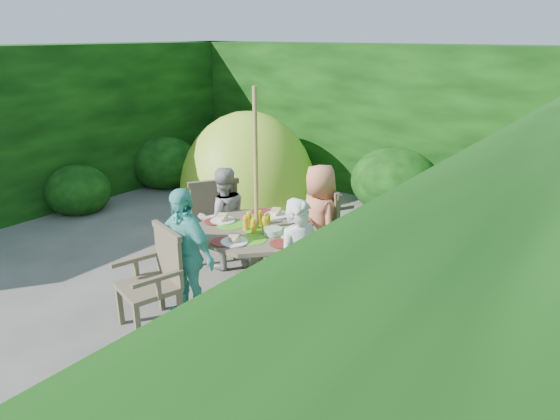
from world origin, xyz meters
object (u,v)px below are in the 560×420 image
Objects in this scene: garden_chair_left at (212,217)px; garden_chair_front at (155,278)px; child_left at (224,218)px; child_back at (319,222)px; patio_table at (257,239)px; child_right at (300,267)px; garden_chair_right at (319,298)px; parasol_pole at (256,197)px; dome_tent at (248,195)px; child_front at (184,254)px; garden_chair_back at (339,228)px.

garden_chair_front is at bearing 56.00° from garden_chair_left.
child_left is (0.28, -0.09, 0.07)m from garden_chair_left.
garden_chair_front is 1.91m from child_back.
child_right reaches higher than patio_table.
garden_chair_right is at bearing 39.13° from garden_chair_front.
child_back is (0.29, 0.75, -0.43)m from parasol_pole.
child_left reaches higher than garden_chair_right.
child_right is 0.45× the size of dome_tent.
child_left is at bearing 104.33° from garden_chair_left.
child_front is (-0.58, -1.49, -0.00)m from child_back.
child_back is (0.69, 1.77, 0.17)m from garden_chair_front.
child_back is (1.31, 0.37, 0.12)m from garden_chair_left.
child_left is 1.13m from child_back.
garden_chair_right is 0.67× the size of child_back.
child_right is at bearing -21.29° from patio_table.
dome_tent reaches higher than child_right.
garden_chair_right is 0.31× the size of dome_tent.
child_back is 1.60m from child_front.
garden_chair_front is at bearing 100.89° from child_back.
child_back is at bearing 57.70° from garden_chair_right.
parasol_pole is 1.78× the size of child_left.
parasol_pole is at bearing 101.86° from garden_chair_left.
parasol_pole is at bearing 99.71° from garden_chair_back.
child_right reaches higher than garden_chair_left.
garden_chair_left is (-1.03, 0.38, -0.10)m from patio_table.
child_front is at bearing 130.96° from child_right.
garden_chair_right is 0.73× the size of child_left.
dome_tent is at bearing -112.70° from child_left.
parasol_pole reaches higher than child_right.
garden_chair_left is 2.64m from dome_tent.
child_back is at bearing 84.01° from garden_chair_front.
garden_chair_left reaches higher than garden_chair_front.
garden_chair_back is 2.19m from garden_chair_front.
garden_chair_back is 0.75× the size of child_front.
child_left is at bearing 63.24° from garden_chair_back.
dome_tent is (-2.06, 3.34, -0.66)m from child_front.
dome_tent is (-1.94, 3.61, -0.49)m from garden_chair_front.
child_back is at bearing 71.70° from child_front.
garden_chair_right is 1.56m from garden_chair_front.
child_left is at bearing 158.86° from patio_table.
child_back reaches higher than child_left.
child_back is (-0.46, 1.04, 0.01)m from child_right.
parasol_pole is 1.23m from garden_chair_left.
child_back reaches higher than garden_chair_right.
dome_tent is at bearing -116.98° from garden_chair_left.
parasol_pole is 1.65× the size of child_back.
garden_chair_back is at bearing 32.65° from child_right.
child_right is (1.77, -0.67, 0.11)m from garden_chair_left.
garden_chair_back reaches higher than garden_chair_front.
garden_chair_back is (1.41, 0.64, -0.01)m from garden_chair_left.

